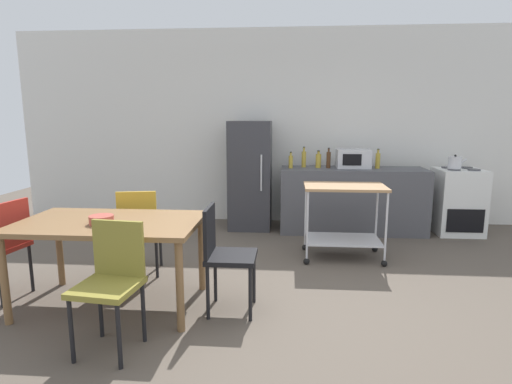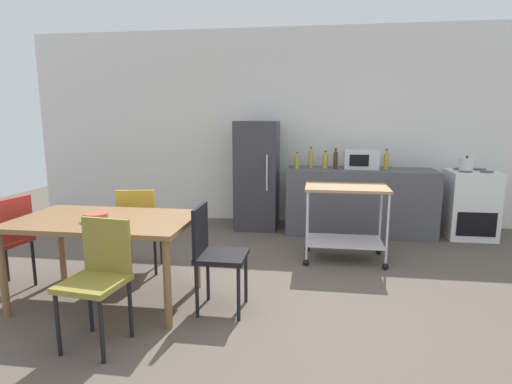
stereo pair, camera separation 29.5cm
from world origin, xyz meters
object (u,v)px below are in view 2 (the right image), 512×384
Objects in this scene: kitchen_cart at (346,211)px; microwave at (361,159)px; chair_mustard at (139,224)px; bottle_sesame_oil at (311,159)px; chair_red at (7,237)px; bottle_hot_sauce at (297,162)px; chair_black at (214,250)px; bottle_sparkling_water at (386,161)px; kettle at (466,164)px; stove_oven at (470,204)px; fruit_bowl at (96,217)px; bottle_wine at (335,160)px; bottle_soda at (325,161)px; chair_olive at (98,273)px; dining_table at (105,227)px; refrigerator at (257,175)px.

microwave reaches higher than kitchen_cart.
chair_mustard is 3.06× the size of bottle_sesame_oil.
chair_red is 3.87× the size of bottle_hot_sauce.
chair_red is 1.93× the size of microwave.
kitchen_cart is at bearing -173.36° from chair_mustard.
kitchen_cart is at bearing -39.28° from chair_black.
bottle_sparkling_water is 1.14× the size of kettle.
fruit_bowl is (-3.85, -2.69, 0.33)m from stove_oven.
bottle_wine is (-1.79, -0.00, 0.57)m from stove_oven.
fruit_bowl is at bearing -125.34° from bottle_soda.
bottle_sparkling_water is at bearing 59.78° from chair_olive.
chair_black is at bearing 4.86° from fruit_bowl.
kettle is (1.67, -0.10, -0.02)m from bottle_wine.
bottle_sparkling_water reaches higher than dining_table.
bottle_soda is 1.25× the size of fruit_bowl.
kitchen_cart is at bearing -71.79° from bottle_sesame_oil.
microwave is at bearing -1.00° from refrigerator.
bottle_hot_sauce is 0.81× the size of bottle_wine.
bottle_sesame_oil reaches higher than bottle_soda.
chair_mustard is (1.00, 0.64, 0.00)m from chair_red.
fruit_bowl reaches higher than dining_table.
chair_olive is 4.80m from stove_oven.
microwave is (0.49, 0.04, 0.03)m from bottle_soda.
bottle_hot_sauce is (1.23, 3.16, 0.48)m from chair_olive.
chair_black is 3.88m from stove_oven.
bottle_sesame_oil is at bearing 165.35° from bottle_soda.
chair_black is 1.02m from fruit_bowl.
bottle_sesame_oil reaches higher than chair_mustard.
microwave is at bearing 4.21° from bottle_soda.
bottle_hot_sauce reaches higher than chair_black.
bottle_wine reaches higher than chair_olive.
bottle_sesame_oil is at bearing 73.50° from chair_olive.
kettle is at bearing -3.29° from bottle_wine.
bottle_wine reaches higher than bottle_hot_sauce.
refrigerator is (0.94, 2.66, 0.10)m from dining_table.
kettle reaches higher than chair_mustard.
kettle is (4.73, 2.42, 0.48)m from chair_red.
kettle is (3.73, 2.59, 0.22)m from fruit_bowl.
bottle_sesame_oil is at bearing 178.04° from stove_oven.
refrigerator is 3.37× the size of microwave.
kettle is at bearing -0.94° from bottle_hot_sauce.
bottle_sparkling_water reaches higher than chair_mustard.
bottle_hot_sauce is 0.79× the size of bottle_sesame_oil.
refrigerator reaches higher than kettle.
chair_olive reaches higher than dining_table.
bottle_wine is 1.04× the size of bottle_sparkling_water.
bottle_hot_sauce is at bearing 143.46° from chair_red.
bottle_sesame_oil is (0.19, 0.14, 0.03)m from bottle_hot_sauce.
microwave is 1.34m from kettle.
chair_black is 1.82m from kitchen_cart.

